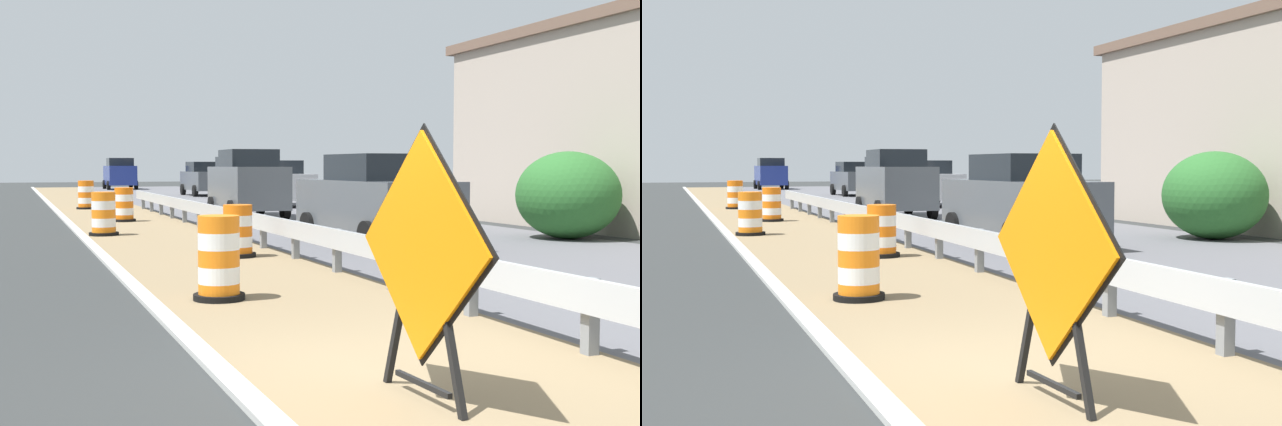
# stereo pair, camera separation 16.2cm
# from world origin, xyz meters

# --- Properties ---
(ground_plane) EXTENTS (160.00, 160.00, 0.00)m
(ground_plane) POSITION_xyz_m (0.00, 0.00, 0.00)
(ground_plane) COLOR #2B2D2D
(median_dirt_strip) EXTENTS (3.36, 120.00, 0.01)m
(median_dirt_strip) POSITION_xyz_m (0.48, 0.00, 0.00)
(median_dirt_strip) COLOR #7F6B4C
(median_dirt_strip) RESTS_ON ground
(curb_near_edge) EXTENTS (0.20, 120.00, 0.11)m
(curb_near_edge) POSITION_xyz_m (-1.30, 0.00, 0.00)
(curb_near_edge) COLOR #ADADA8
(curb_near_edge) RESTS_ON ground
(guardrail_median) EXTENTS (0.18, 54.20, 0.71)m
(guardrail_median) POSITION_xyz_m (1.92, 0.08, 0.52)
(guardrail_median) COLOR #ADB2B7
(guardrail_median) RESTS_ON ground
(warning_sign_diamond) EXTENTS (0.15, 1.76, 2.03)m
(warning_sign_diamond) POSITION_xyz_m (-0.11, -0.62, 1.07)
(warning_sign_diamond) COLOR black
(warning_sign_diamond) RESTS_ON ground
(traffic_barrel_nearest) EXTENTS (0.66, 0.66, 1.08)m
(traffic_barrel_nearest) POSITION_xyz_m (-0.43, 4.19, 0.49)
(traffic_barrel_nearest) COLOR orange
(traffic_barrel_nearest) RESTS_ON ground
(traffic_barrel_close) EXTENTS (0.68, 0.68, 0.98)m
(traffic_barrel_close) POSITION_xyz_m (1.07, 8.75, 0.44)
(traffic_barrel_close) COLOR orange
(traffic_barrel_close) RESTS_ON ground
(traffic_barrel_mid) EXTENTS (0.72, 0.72, 1.07)m
(traffic_barrel_mid) POSITION_xyz_m (-0.77, 14.43, 0.48)
(traffic_barrel_mid) COLOR orange
(traffic_barrel_mid) RESTS_ON ground
(traffic_barrel_far) EXTENTS (0.70, 0.70, 1.04)m
(traffic_barrel_far) POSITION_xyz_m (0.35, 19.22, 0.47)
(traffic_barrel_far) COLOR orange
(traffic_barrel_far) RESTS_ON ground
(traffic_barrel_farther) EXTENTS (0.75, 0.75, 1.12)m
(traffic_barrel_farther) POSITION_xyz_m (-0.11, 26.93, 0.51)
(traffic_barrel_farther) COLOR orange
(traffic_barrel_farther) RESTS_ON ground
(car_lead_near_lane) EXTENTS (2.08, 4.71, 2.23)m
(car_lead_near_lane) POSITION_xyz_m (4.44, 19.90, 1.11)
(car_lead_near_lane) COLOR #4C5156
(car_lead_near_lane) RESTS_ON ground
(car_trailing_near_lane) EXTENTS (2.15, 4.49, 2.14)m
(car_trailing_near_lane) POSITION_xyz_m (7.56, 32.55, 1.07)
(car_trailing_near_lane) COLOR silver
(car_trailing_near_lane) RESTS_ON ground
(car_lead_far_lane) EXTENTS (2.13, 4.17, 2.25)m
(car_lead_far_lane) POSITION_xyz_m (4.51, 53.41, 1.12)
(car_lead_far_lane) COLOR navy
(car_lead_far_lane) RESTS_ON ground
(car_mid_far_lane) EXTENTS (2.22, 4.50, 1.92)m
(car_mid_far_lane) POSITION_xyz_m (7.49, 39.25, 0.97)
(car_mid_far_lane) COLOR #4C5156
(car_mid_far_lane) RESTS_ON ground
(car_trailing_far_lane) EXTENTS (2.13, 4.74, 1.96)m
(car_trailing_far_lane) POSITION_xyz_m (4.47, 9.99, 0.98)
(car_trailing_far_lane) COLOR #4C5156
(car_trailing_far_lane) RESTS_ON ground
(car_distant_a) EXTENTS (2.18, 4.56, 1.92)m
(car_distant_a) POSITION_xyz_m (7.67, 26.59, 0.97)
(car_distant_a) COLOR silver
(car_distant_a) RESTS_ON ground
(bush_roadside) EXTENTS (2.40, 2.40, 2.05)m
(bush_roadside) POSITION_xyz_m (9.27, 9.63, 1.02)
(bush_roadside) COLOR #286028
(bush_roadside) RESTS_ON ground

